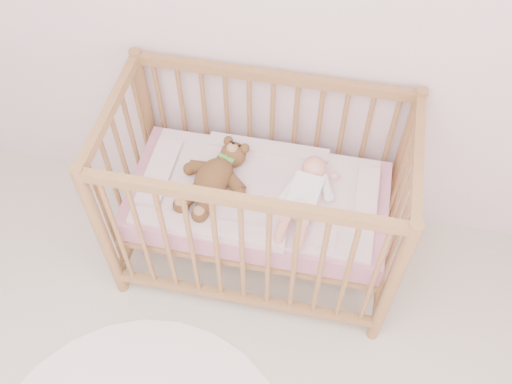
# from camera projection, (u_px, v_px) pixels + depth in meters

# --- Properties ---
(crib) EXTENTS (1.36, 0.76, 1.00)m
(crib) POSITION_uv_depth(u_px,v_px,m) (258.00, 199.00, 2.72)
(crib) COLOR #B1824B
(crib) RESTS_ON floor
(mattress) EXTENTS (1.22, 0.62, 0.13)m
(mattress) POSITION_uv_depth(u_px,v_px,m) (258.00, 201.00, 2.73)
(mattress) COLOR #C97D9D
(mattress) RESTS_ON crib
(blanket) EXTENTS (1.10, 0.58, 0.06)m
(blanket) POSITION_uv_depth(u_px,v_px,m) (258.00, 191.00, 2.67)
(blanket) COLOR pink
(blanket) RESTS_ON mattress
(baby) EXTENTS (0.32, 0.55, 0.13)m
(baby) POSITION_uv_depth(u_px,v_px,m) (305.00, 193.00, 2.57)
(baby) COLOR white
(baby) RESTS_ON blanket
(teddy_bear) EXTENTS (0.49, 0.58, 0.14)m
(teddy_bear) POSITION_uv_depth(u_px,v_px,m) (213.00, 176.00, 2.61)
(teddy_bear) COLOR brown
(teddy_bear) RESTS_ON blanket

